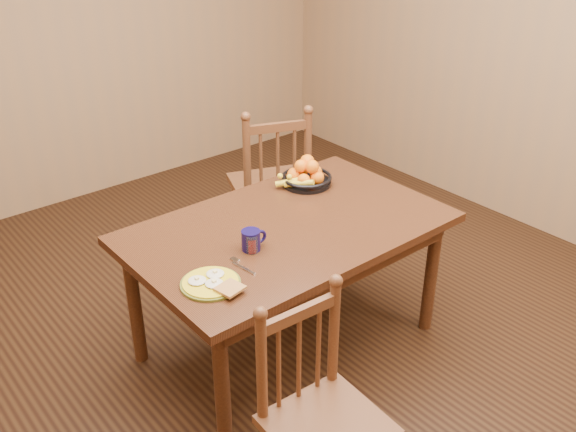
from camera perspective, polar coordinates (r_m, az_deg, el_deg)
room at (r=3.00m, az=0.00°, el=9.29°), size 4.52×5.02×2.72m
dining_table at (r=3.29m, az=0.00°, el=-2.07°), size 1.60×1.00×0.75m
chair_far at (r=4.22m, az=-1.53°, el=2.82°), size 0.61×0.60×1.06m
chair_near at (r=2.61m, az=2.94°, el=-17.36°), size 0.45×0.43×0.94m
breakfast_plate at (r=2.80m, az=-6.81°, el=-5.92°), size 0.26×0.30×0.04m
fork at (r=2.92m, az=-4.25°, el=-4.37°), size 0.04×0.18×0.00m
spoon at (r=2.87m, az=-6.65°, el=-5.16°), size 0.05×0.16×0.01m
coffee_mug at (r=3.02m, az=-3.24°, el=-2.12°), size 0.13×0.09×0.10m
juice_glass at (r=3.00m, az=-3.26°, el=-2.50°), size 0.06×0.06×0.09m
fruit_bowl at (r=3.65m, az=1.60°, el=3.62°), size 0.32×0.29×0.17m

